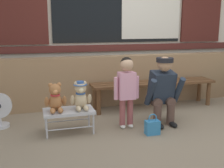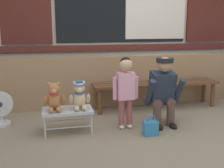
{
  "view_description": "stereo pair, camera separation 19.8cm",
  "coord_description": "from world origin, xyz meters",
  "views": [
    {
      "loc": [
        -1.54,
        -3.12,
        1.37
      ],
      "look_at": [
        -0.49,
        0.57,
        0.55
      ],
      "focal_mm": 44.88,
      "sensor_mm": 36.0,
      "label": 1
    },
    {
      "loc": [
        -1.35,
        -3.17,
        1.37
      ],
      "look_at": [
        -0.49,
        0.57,
        0.55
      ],
      "focal_mm": 44.88,
      "sensor_mm": 36.0,
      "label": 2
    }
  ],
  "objects": [
    {
      "name": "ground_plane",
      "position": [
        0.0,
        0.0,
        0.0
      ],
      "size": [
        60.0,
        60.0,
        0.0
      ],
      "primitive_type": "plane",
      "color": "#84725B"
    },
    {
      "name": "child_standing",
      "position": [
        -0.37,
        0.29,
        0.59
      ],
      "size": [
        0.35,
        0.18,
        0.96
      ],
      "color": "#994C4C",
      "rests_on": "ground"
    },
    {
      "name": "adult_crouching",
      "position": [
        0.17,
        0.31,
        0.48
      ],
      "size": [
        0.5,
        0.49,
        0.95
      ],
      "color": "brown",
      "rests_on": "ground"
    },
    {
      "name": "wooden_bench_long",
      "position": [
        0.36,
        1.06,
        0.37
      ],
      "size": [
        2.1,
        0.4,
        0.44
      ],
      "color": "brown",
      "rests_on": "ground"
    },
    {
      "name": "handbag_on_ground",
      "position": [
        -0.13,
        -0.04,
        0.1
      ],
      "size": [
        0.18,
        0.11,
        0.27
      ],
      "color": "teal",
      "rests_on": "ground"
    },
    {
      "name": "small_display_bench",
      "position": [
        -1.14,
        0.32,
        0.27
      ],
      "size": [
        0.64,
        0.36,
        0.3
      ],
      "color": "#BCBCC1",
      "rests_on": "ground"
    },
    {
      "name": "teddy_bear_plain",
      "position": [
        -1.3,
        0.33,
        0.46
      ],
      "size": [
        0.28,
        0.26,
        0.36
      ],
      "color": "#A86B3D",
      "rests_on": "small_display_bench"
    },
    {
      "name": "brick_low_wall",
      "position": [
        0.0,
        1.43,
        0.42
      ],
      "size": [
        8.19,
        0.25,
        0.85
      ],
      "primitive_type": "cube",
      "color": "#997551",
      "rests_on": "ground"
    },
    {
      "name": "teddy_bear_with_hat",
      "position": [
        -0.98,
        0.33,
        0.47
      ],
      "size": [
        0.28,
        0.27,
        0.36
      ],
      "color": "#CCB289",
      "rests_on": "small_display_bench"
    }
  ]
}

